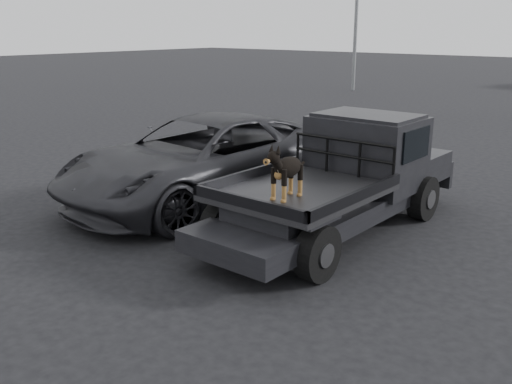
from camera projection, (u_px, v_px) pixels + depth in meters
The scene contains 6 objects.
ground at pixel (304, 278), 7.50m from camera, with size 120.00×120.00×0.00m, color black.
flatbed_ute at pixel (334, 204), 9.08m from camera, with size 2.00×5.40×0.92m, color black, non-canonical shape.
ute_cab at pixel (367, 140), 9.53m from camera, with size 1.72×1.30×0.88m, color black, non-canonical shape.
headache_rack at pixel (343, 157), 9.02m from camera, with size 1.80×0.08×0.55m, color black, non-canonical shape.
dog at pixel (287, 172), 7.73m from camera, with size 0.32×0.60×0.74m, color black, non-canonical shape.
parked_suv at pixel (204, 159), 10.65m from camera, with size 2.64×5.72×1.59m, color #2A2A2F.
Camera 1 is at (3.92, -5.68, 3.19)m, focal length 40.00 mm.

